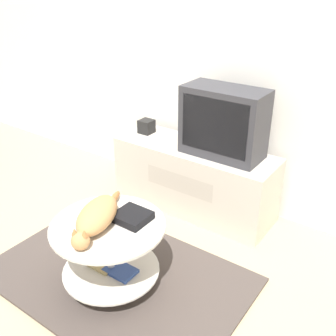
{
  "coord_description": "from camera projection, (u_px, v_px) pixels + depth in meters",
  "views": [
    {
      "loc": [
        1.41,
        -1.42,
        1.81
      ],
      "look_at": [
        0.07,
        0.46,
        0.64
      ],
      "focal_mm": 42.0,
      "sensor_mm": 36.0,
      "label": 1
    }
  ],
  "objects": [
    {
      "name": "ground_plane",
      "position": [
        118.0,
        277.0,
        2.58
      ],
      "size": [
        12.0,
        12.0,
        0.0
      ],
      "primitive_type": "plane",
      "color": "tan"
    },
    {
      "name": "rug",
      "position": [
        118.0,
        276.0,
        2.58
      ],
      "size": [
        1.64,
        1.09,
        0.02
      ],
      "color": "#4C423D",
      "rests_on": "ground_plane"
    },
    {
      "name": "speaker",
      "position": [
        146.0,
        126.0,
        3.37
      ],
      "size": [
        0.11,
        0.11,
        0.11
      ],
      "color": "black",
      "rests_on": "tv_stand"
    },
    {
      "name": "coffee_table",
      "position": [
        110.0,
        247.0,
        2.38
      ],
      "size": [
        0.69,
        0.69,
        0.45
      ],
      "color": "#B2B2B7",
      "rests_on": "rug"
    },
    {
      "name": "tv",
      "position": [
        224.0,
        122.0,
        2.88
      ],
      "size": [
        0.61,
        0.3,
        0.52
      ],
      "color": "#333338",
      "rests_on": "tv_stand"
    },
    {
      "name": "wall_back",
      "position": [
        226.0,
        45.0,
        2.96
      ],
      "size": [
        8.0,
        0.05,
        2.6
      ],
      "color": "silver",
      "rests_on": "ground_plane"
    },
    {
      "name": "cat",
      "position": [
        96.0,
        217.0,
        2.26
      ],
      "size": [
        0.32,
        0.59,
        0.14
      ],
      "rotation": [
        0.0,
        0.0,
        -1.21
      ],
      "color": "tan",
      "rests_on": "coffee_table"
    },
    {
      "name": "tv_stand",
      "position": [
        194.0,
        178.0,
        3.23
      ],
      "size": [
        1.34,
        0.44,
        0.55
      ],
      "color": "beige",
      "rests_on": "ground_plane"
    },
    {
      "name": "dvd_box",
      "position": [
        132.0,
        217.0,
        2.34
      ],
      "size": [
        0.2,
        0.19,
        0.05
      ],
      "color": "black",
      "rests_on": "coffee_table"
    }
  ]
}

